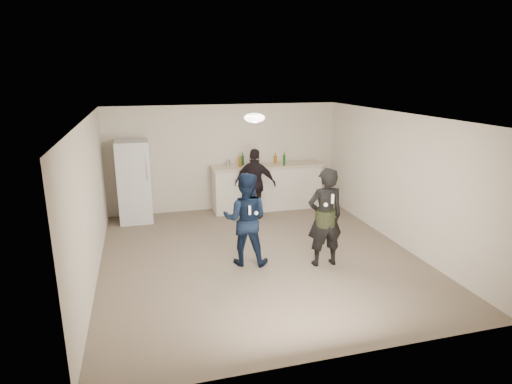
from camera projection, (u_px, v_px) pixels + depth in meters
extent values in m
plane|color=#6B5B4C|center=(259.00, 256.00, 7.73)|extent=(6.00, 6.00, 0.00)
plane|color=silver|center=(259.00, 116.00, 7.06)|extent=(6.00, 6.00, 0.00)
plane|color=beige|center=(225.00, 158.00, 10.18)|extent=(6.00, 0.00, 6.00)
plane|color=beige|center=(334.00, 260.00, 4.61)|extent=(6.00, 0.00, 6.00)
plane|color=beige|center=(90.00, 201.00, 6.70)|extent=(0.00, 6.00, 6.00)
plane|color=beige|center=(399.00, 179.00, 8.09)|extent=(0.00, 6.00, 6.00)
cube|color=silver|center=(267.00, 188.00, 10.31)|extent=(2.60, 0.56, 1.05)
cube|color=beige|center=(267.00, 166.00, 10.17)|extent=(2.68, 0.64, 0.04)
cube|color=silver|center=(134.00, 182.00, 9.37)|extent=(0.70, 0.70, 1.80)
cylinder|color=silver|center=(146.00, 166.00, 8.99)|extent=(0.02, 0.02, 0.60)
ellipsoid|color=white|center=(254.00, 118.00, 7.35)|extent=(0.36, 0.36, 0.16)
cylinder|color=silver|center=(228.00, 163.00, 9.95)|extent=(0.08, 0.08, 0.17)
imported|color=#102445|center=(246.00, 219.00, 7.25)|extent=(0.94, 0.84, 1.61)
imported|color=black|center=(325.00, 217.00, 7.18)|extent=(0.62, 0.41, 1.70)
cylinder|color=#283417|center=(325.00, 218.00, 7.18)|extent=(0.34, 0.34, 0.28)
imported|color=black|center=(255.00, 184.00, 9.59)|extent=(1.01, 0.75, 1.59)
cube|color=white|center=(250.00, 210.00, 6.92)|extent=(0.04, 0.04, 0.15)
sphere|color=white|center=(256.00, 213.00, 7.00)|extent=(0.07, 0.07, 0.07)
cube|color=white|center=(333.00, 199.00, 6.84)|extent=(0.04, 0.04, 0.15)
sphere|color=white|center=(326.00, 205.00, 6.87)|extent=(0.07, 0.07, 0.07)
cylinder|color=#154A17|center=(284.00, 160.00, 10.05)|extent=(0.06, 0.06, 0.25)
cylinder|color=#9F5A17|center=(275.00, 160.00, 10.30)|extent=(0.08, 0.08, 0.18)
cylinder|color=silver|center=(251.00, 161.00, 10.11)|extent=(0.07, 0.07, 0.18)
cylinder|color=brown|center=(240.00, 162.00, 9.91)|extent=(0.07, 0.07, 0.24)
cylinder|color=#154A2A|center=(243.00, 160.00, 10.08)|extent=(0.07, 0.07, 0.24)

